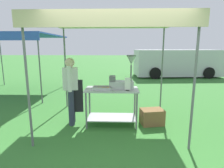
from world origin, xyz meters
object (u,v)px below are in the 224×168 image
object	(u,v)px
donut_cart	(112,100)
neighbour_tent	(13,36)
vendor	(71,88)
van_silver	(177,63)
donut_fryer	(123,79)
stall_canopy	(112,24)
donut_tray	(103,89)
menu_sign	(128,85)
supply_crate	(152,117)

from	to	relation	value
donut_cart	neighbour_tent	distance (m)	5.34
vendor	van_silver	bearing A→B (deg)	57.97
vendor	donut_cart	bearing A→B (deg)	-2.15
donut_fryer	van_silver	bearing A→B (deg)	65.01
stall_canopy	donut_tray	xyz separation A→B (m)	(-0.20, -0.20, -1.45)
donut_fryer	menu_sign	distance (m)	0.25
donut_cart	van_silver	world-z (taller)	van_silver
stall_canopy	supply_crate	bearing A→B (deg)	-2.35
stall_canopy	donut_tray	distance (m)	1.48
menu_sign	vendor	distance (m)	1.35
menu_sign	neighbour_tent	world-z (taller)	neighbour_tent
vendor	supply_crate	bearing A→B (deg)	0.62
donut_fryer	neighbour_tent	world-z (taller)	neighbour_tent
stall_canopy	menu_sign	bearing A→B (deg)	-37.53
donut_cart	neighbour_tent	xyz separation A→B (m)	(-3.99, 3.14, 1.65)
donut_fryer	neighbour_tent	distance (m)	5.40
donut_tray	van_silver	world-z (taller)	van_silver
donut_cart	donut_fryer	distance (m)	0.57
menu_sign	neighbour_tent	xyz separation A→B (m)	(-4.35, 3.32, 1.25)
supply_crate	van_silver	world-z (taller)	van_silver
donut_fryer	donut_cart	bearing A→B (deg)	-176.59
supply_crate	donut_cart	bearing A→B (deg)	-176.64
van_silver	neighbour_tent	xyz separation A→B (m)	(-7.87, -4.65, 1.40)
donut_cart	vendor	size ratio (longest dim) A/B	0.77
stall_canopy	vendor	size ratio (longest dim) A/B	1.95
donut_tray	vendor	bearing A→B (deg)	169.63
stall_canopy	donut_tray	size ratio (longest dim) A/B	7.24
supply_crate	donut_tray	bearing A→B (deg)	-172.22
menu_sign	donut_fryer	bearing A→B (deg)	117.56
neighbour_tent	supply_crate	bearing A→B (deg)	-31.86
donut_cart	neighbour_tent	world-z (taller)	neighbour_tent
donut_cart	neighbour_tent	bearing A→B (deg)	141.75
donut_tray	menu_sign	xyz separation A→B (m)	(0.56, -0.08, 0.11)
stall_canopy	vendor	xyz separation A→B (m)	(-0.97, -0.06, -1.46)
stall_canopy	donut_cart	world-z (taller)	stall_canopy
stall_canopy	supply_crate	distance (m)	2.39
neighbour_tent	stall_canopy	bearing A→B (deg)	-37.37
donut_cart	vendor	world-z (taller)	vendor
vendor	neighbour_tent	distance (m)	4.54
stall_canopy	donut_fryer	size ratio (longest dim) A/B	4.02
donut_cart	menu_sign	distance (m)	0.56
menu_sign	neighbour_tent	size ratio (longest dim) A/B	0.09
stall_canopy	menu_sign	world-z (taller)	stall_canopy
stall_canopy	donut_tray	bearing A→B (deg)	-135.14
donut_cart	neighbour_tent	size ratio (longest dim) A/B	0.37
donut_tray	menu_sign	bearing A→B (deg)	-7.65
donut_fryer	vendor	world-z (taller)	donut_fryer
supply_crate	donut_fryer	bearing A→B (deg)	-176.66
donut_cart	vendor	distance (m)	1.01
donut_cart	supply_crate	bearing A→B (deg)	3.36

